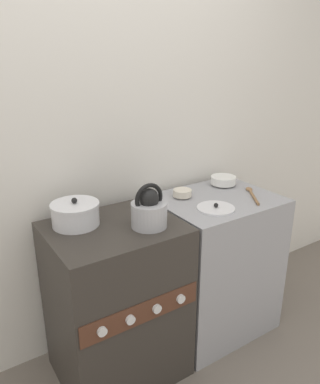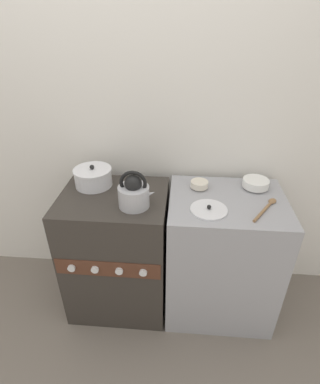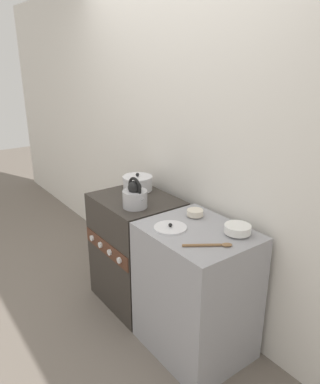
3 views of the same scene
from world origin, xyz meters
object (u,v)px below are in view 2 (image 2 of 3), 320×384
stove (118,252)px  loose_pot_lid (209,209)px  enamel_bowl (256,183)px  kettle (134,193)px  cooking_pot (93,177)px  small_ceramic_bowl (199,184)px

stove → loose_pot_lid: bearing=-10.5°
stove → enamel_bowl: enamel_bowl is taller
stove → enamel_bowl: (0.85, 0.17, 0.47)m
enamel_bowl → loose_pot_lid: 0.40m
stove → enamel_bowl: bearing=11.1°
kettle → cooking_pot: (-0.29, 0.21, -0.03)m
loose_pot_lid → small_ceramic_bowl: bearing=100.8°
kettle → cooking_pot: bearing=144.2°
cooking_pot → small_ceramic_bowl: 0.65m
stove → small_ceramic_bowl: (0.51, 0.14, 0.46)m
enamel_bowl → cooking_pot: bearing=-177.0°
stove → loose_pot_lid: loose_pot_lid is taller
small_ceramic_bowl → kettle: bearing=-147.8°
stove → cooking_pot: (-0.14, 0.12, 0.49)m
enamel_bowl → stove: bearing=-168.9°
stove → kettle: 0.55m
stove → small_ceramic_bowl: 0.70m
small_ceramic_bowl → loose_pot_lid: small_ceramic_bowl is taller
stove → kettle: bearing=-32.6°
stove → kettle: (0.15, -0.09, 0.52)m
kettle → enamel_bowl: bearing=20.2°
kettle → loose_pot_lid: 0.42m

